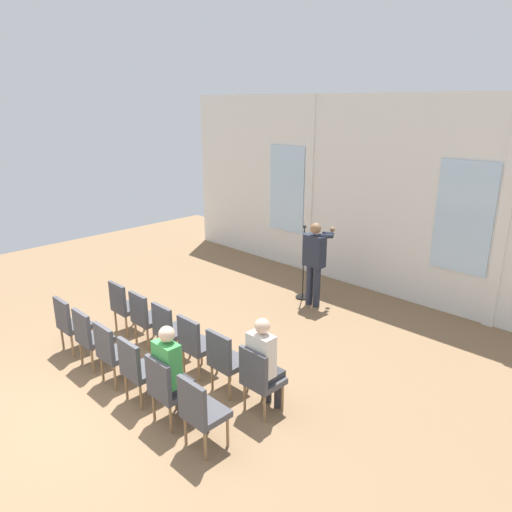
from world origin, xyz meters
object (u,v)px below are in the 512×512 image
audience_r0_c5 (264,360)px  chair_r1_c0 (70,321)px  speaker (315,258)px  audience_r1_c4 (171,369)px  chair_r1_c5 (200,409)px  mic_stand (303,283)px  chair_r0_c4 (225,358)px  chair_r0_c2 (169,328)px  chair_r1_c3 (138,367)px  chair_r0_c0 (124,304)px  chair_r1_c2 (112,350)px  chair_r1_c1 (90,335)px  chair_r1_c4 (167,387)px  chair_r0_c1 (145,315)px  chair_r0_c5 (259,377)px  chair_r0_c3 (195,342)px

audience_r0_c5 → chair_r1_c0: size_ratio=1.41×
speaker → audience_r1_c4: 4.29m
chair_r1_c5 → mic_stand: bearing=115.4°
audience_r1_c4 → audience_r0_c5: bearing=55.8°
chair_r0_c4 → chair_r0_c2: bearing=180.0°
chair_r0_c4 → chair_r1_c3: bearing=-124.2°
chair_r0_c0 → chair_r1_c0: bearing=-90.0°
chair_r1_c0 → chair_r1_c2: size_ratio=1.00×
chair_r0_c4 → chair_r1_c5: 1.17m
chair_r1_c1 → chair_r1_c0: bearing=180.0°
chair_r0_c4 → chair_r1_c4: size_ratio=1.00×
chair_r1_c1 → chair_r1_c4: 1.97m
mic_stand → chair_r0_c1: size_ratio=1.65×
chair_r1_c4 → chair_r0_c5: bearing=55.8°
chair_r1_c2 → audience_r1_c4: size_ratio=0.71×
chair_r1_c1 → chair_r1_c2: size_ratio=1.00×
chair_r0_c3 → audience_r1_c4: 1.12m
chair_r0_c1 → chair_r1_c0: size_ratio=1.00×
chair_r0_c3 → chair_r1_c0: same height
chair_r0_c1 → chair_r1_c1: 0.97m
chair_r0_c1 → mic_stand: bearing=80.7°
chair_r0_c3 → chair_r0_c5: same height
audience_r0_c5 → chair_r1_c4: bearing=-122.1°
chair_r1_c5 → chair_r0_c0: bearing=163.6°
chair_r1_c3 → chair_r1_c4: 0.66m
audience_r0_c5 → chair_r1_c2: bearing=-152.0°
mic_stand → audience_r1_c4: 4.52m
speaker → chair_r1_c0: size_ratio=1.79×
chair_r0_c1 → audience_r1_c4: 2.17m
mic_stand → chair_r1_c2: mic_stand is taller
chair_r1_c2 → chair_r1_c4: size_ratio=1.00×
chair_r0_c3 → chair_r0_c0: bearing=180.0°
chair_r1_c5 → chair_r1_c4: bearing=180.0°
chair_r0_c5 → chair_r0_c0: bearing=180.0°
chair_r0_c4 → chair_r1_c0: same height
chair_r0_c0 → chair_r0_c3: 1.97m
mic_stand → chair_r0_c1: (-0.55, -3.39, 0.20)m
chair_r0_c4 → chair_r1_c1: (-1.97, -0.97, 0.00)m
chair_r0_c3 → chair_r0_c2: bearing=180.0°
speaker → chair_r1_c2: size_ratio=1.79×
chair_r0_c2 → speaker: bearing=85.2°
chair_r0_c0 → speaker: bearing=64.1°
chair_r0_c4 → chair_r1_c2: size_ratio=1.00×
chair_r0_c3 → chair_r1_c0: size_ratio=1.00×
chair_r1_c5 → chair_r1_c0: bearing=180.0°
chair_r0_c0 → chair_r0_c4: bearing=0.0°
audience_r1_c4 → chair_r0_c4: bearing=90.0°
speaker → chair_r0_c3: 3.32m
speaker → mic_stand: 0.75m
mic_stand → chair_r1_c2: (0.10, -4.36, 0.20)m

